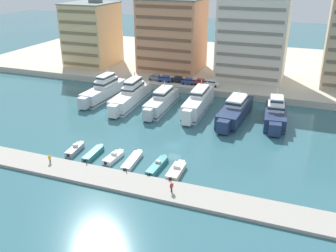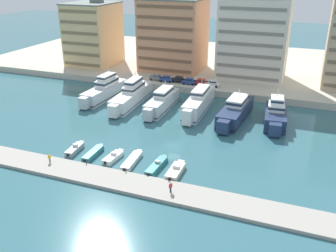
% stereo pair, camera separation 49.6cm
% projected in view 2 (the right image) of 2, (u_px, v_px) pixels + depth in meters
% --- Properties ---
extents(ground_plane, '(400.00, 400.00, 0.00)m').
position_uv_depth(ground_plane, '(174.00, 146.00, 76.25)').
color(ground_plane, '#336670').
extents(quay_promenade, '(180.00, 70.00, 1.84)m').
position_uv_depth(quay_promenade, '(240.00, 65.00, 134.44)').
color(quay_promenade, beige).
rests_on(quay_promenade, ground).
extents(pier_dock, '(120.00, 5.88, 0.54)m').
position_uv_depth(pier_dock, '(140.00, 185.00, 62.00)').
color(pier_dock, '#A8A399').
rests_on(pier_dock, ground).
extents(yacht_silver_far_left, '(4.90, 20.65, 8.21)m').
position_uv_depth(yacht_silver_far_left, '(105.00, 90.00, 102.86)').
color(yacht_silver_far_left, silver).
rests_on(yacht_silver_far_left, ground).
extents(yacht_white_left, '(5.21, 22.80, 8.16)m').
position_uv_depth(yacht_white_left, '(132.00, 95.00, 98.66)').
color(yacht_white_left, white).
rests_on(yacht_white_left, ground).
extents(yacht_silver_mid_left, '(4.17, 19.25, 6.82)m').
position_uv_depth(yacht_silver_mid_left, '(162.00, 101.00, 95.08)').
color(yacht_silver_mid_left, silver).
rests_on(yacht_silver_mid_left, ground).
extents(yacht_white_center_left, '(4.53, 21.24, 7.49)m').
position_uv_depth(yacht_white_center_left, '(199.00, 103.00, 93.31)').
color(yacht_white_center_left, white).
rests_on(yacht_white_center_left, ground).
extents(yacht_navy_center, '(5.87, 20.79, 6.81)m').
position_uv_depth(yacht_navy_center, '(235.00, 111.00, 88.81)').
color(yacht_navy_center, navy).
rests_on(yacht_navy_center, ground).
extents(yacht_navy_center_right, '(6.07, 16.63, 7.91)m').
position_uv_depth(yacht_navy_center_right, '(276.00, 115.00, 86.18)').
color(yacht_navy_center_right, navy).
rests_on(yacht_navy_center_right, ground).
extents(motorboat_grey_far_left, '(2.15, 6.19, 1.52)m').
position_uv_depth(motorboat_grey_far_left, '(75.00, 149.00, 73.75)').
color(motorboat_grey_far_left, '#9EA3A8').
rests_on(motorboat_grey_far_left, ground).
extents(motorboat_teal_left, '(1.81, 7.12, 0.95)m').
position_uv_depth(motorboat_teal_left, '(93.00, 153.00, 72.19)').
color(motorboat_teal_left, teal).
rests_on(motorboat_teal_left, ground).
extents(motorboat_white_mid_left, '(2.12, 5.96, 1.37)m').
position_uv_depth(motorboat_white_mid_left, '(113.00, 157.00, 70.77)').
color(motorboat_white_mid_left, white).
rests_on(motorboat_white_mid_left, ground).
extents(motorboat_white_center_left, '(2.23, 8.06, 0.89)m').
position_uv_depth(motorboat_white_center_left, '(132.00, 161.00, 69.53)').
color(motorboat_white_center_left, white).
rests_on(motorboat_white_center_left, ground).
extents(motorboat_teal_center, '(1.80, 7.80, 1.34)m').
position_uv_depth(motorboat_teal_center, '(157.00, 166.00, 67.70)').
color(motorboat_teal_center, teal).
rests_on(motorboat_teal_center, ground).
extents(motorboat_cream_center_right, '(2.27, 6.92, 1.47)m').
position_uv_depth(motorboat_cream_center_right, '(176.00, 171.00, 65.92)').
color(motorboat_cream_center_right, beige).
rests_on(motorboat_cream_center_right, ground).
extents(car_grey_far_left, '(4.13, 1.99, 1.80)m').
position_uv_depth(car_grey_far_left, '(156.00, 77.00, 113.25)').
color(car_grey_far_left, slate).
rests_on(car_grey_far_left, quay_promenade).
extents(car_blue_left, '(4.23, 2.21, 1.80)m').
position_uv_depth(car_blue_left, '(166.00, 79.00, 111.73)').
color(car_blue_left, '#28428E').
rests_on(car_blue_left, quay_promenade).
extents(car_black_mid_left, '(4.15, 2.01, 1.80)m').
position_uv_depth(car_black_mid_left, '(179.00, 79.00, 111.07)').
color(car_black_mid_left, black).
rests_on(car_black_mid_left, quay_promenade).
extents(car_blue_center_left, '(4.23, 2.19, 1.80)m').
position_uv_depth(car_blue_center_left, '(189.00, 81.00, 109.31)').
color(car_blue_center_left, '#28428E').
rests_on(car_blue_center_left, quay_promenade).
extents(car_red_center, '(4.19, 2.11, 1.80)m').
position_uv_depth(car_red_center, '(201.00, 82.00, 108.69)').
color(car_red_center, red).
rests_on(car_red_center, quay_promenade).
extents(car_white_center_right, '(4.11, 1.93, 1.80)m').
position_uv_depth(car_white_center_right, '(213.00, 83.00, 107.32)').
color(car_white_center_right, white).
rests_on(car_white_center_right, quay_promenade).
extents(apartment_block_far_left, '(15.09, 17.25, 22.78)m').
position_uv_depth(apartment_block_far_left, '(93.00, 34.00, 128.75)').
color(apartment_block_far_left, '#E0BC84').
rests_on(apartment_block_far_left, quay_promenade).
extents(apartment_block_left, '(19.82, 16.70, 24.79)m').
position_uv_depth(apartment_block_left, '(173.00, 34.00, 121.69)').
color(apartment_block_left, tan).
rests_on(apartment_block_left, quay_promenade).
extents(apartment_block_mid_left, '(20.29, 13.53, 28.33)m').
position_uv_depth(apartment_block_mid_left, '(254.00, 34.00, 111.25)').
color(apartment_block_mid_left, silver).
rests_on(apartment_block_mid_left, quay_promenade).
extents(pedestrian_near_edge, '(0.41, 0.57, 1.64)m').
position_uv_depth(pedestrian_near_edge, '(49.00, 157.00, 68.46)').
color(pedestrian_near_edge, '#4C515B').
rests_on(pedestrian_near_edge, pier_dock).
extents(pedestrian_mid_deck, '(0.46, 0.60, 1.78)m').
position_uv_depth(pedestrian_mid_deck, '(171.00, 186.00, 59.27)').
color(pedestrian_mid_deck, '#282D3D').
rests_on(pedestrian_mid_deck, pier_dock).
extents(bollard_west, '(0.20, 0.20, 0.61)m').
position_uv_depth(bollard_west, '(86.00, 162.00, 68.02)').
color(bollard_west, '#2D2D33').
rests_on(bollard_west, pier_dock).
extents(bollard_west_mid, '(0.20, 0.20, 0.61)m').
position_uv_depth(bollard_west_mid, '(126.00, 170.00, 65.37)').
color(bollard_west_mid, '#2D2D33').
rests_on(bollard_west_mid, pier_dock).
extents(bollard_east_mid, '(0.20, 0.20, 0.61)m').
position_uv_depth(bollard_east_mid, '(168.00, 179.00, 62.72)').
color(bollard_east_mid, '#2D2D33').
rests_on(bollard_east_mid, pier_dock).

